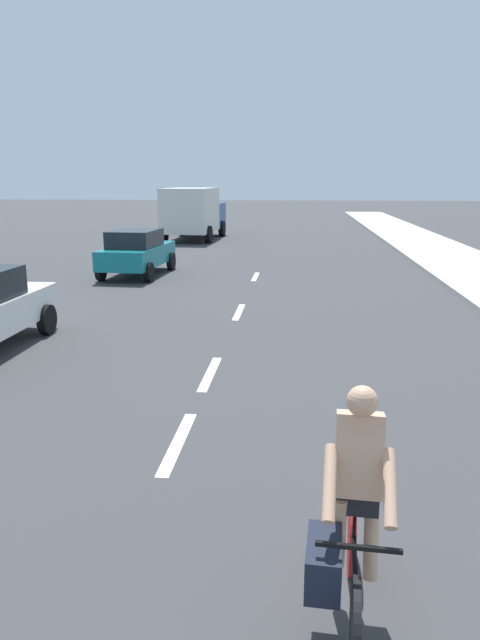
# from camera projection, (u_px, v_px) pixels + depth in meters

# --- Properties ---
(ground_plane) EXTENTS (160.00, 160.00, 0.00)m
(ground_plane) POSITION_uv_depth(u_px,v_px,m) (252.00, 285.00, 18.23)
(ground_plane) COLOR #38383A
(lane_stripe_2) EXTENTS (0.16, 1.80, 0.01)m
(lane_stripe_2) POSITION_uv_depth(u_px,v_px,m) (178.00, 442.00, 7.27)
(lane_stripe_2) COLOR white
(lane_stripe_2) RESTS_ON ground
(lane_stripe_3) EXTENTS (0.16, 1.80, 0.01)m
(lane_stripe_3) POSITION_uv_depth(u_px,v_px,m) (210.00, 373.00, 9.86)
(lane_stripe_3) COLOR white
(lane_stripe_3) RESTS_ON ground
(lane_stripe_4) EXTENTS (0.16, 1.80, 0.01)m
(lane_stripe_4) POSITION_uv_depth(u_px,v_px,m) (239.00, 312.00, 14.47)
(lane_stripe_4) COLOR white
(lane_stripe_4) RESTS_ON ground
(lane_stripe_5) EXTENTS (0.16, 1.80, 0.01)m
(lane_stripe_5) POSITION_uv_depth(u_px,v_px,m) (255.00, 277.00, 19.78)
(lane_stripe_5) COLOR white
(lane_stripe_5) RESTS_ON ground
(cyclist) EXTENTS (0.63, 1.71, 1.82)m
(cyclist) POSITION_uv_depth(u_px,v_px,m) (350.00, 518.00, 4.18)
(cyclist) COLOR black
(cyclist) RESTS_ON ground
(parked_car_teal) EXTENTS (1.99, 3.97, 1.57)m
(parked_car_teal) POSITION_uv_depth(u_px,v_px,m) (137.00, 251.00, 19.87)
(parked_car_teal) COLOR #14727A
(parked_car_teal) RESTS_ON ground
(delivery_truck) EXTENTS (2.92, 6.35, 2.80)m
(delivery_truck) POSITION_uv_depth(u_px,v_px,m) (194.00, 212.00, 31.93)
(delivery_truck) COLOR #23478C
(delivery_truck) RESTS_ON ground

